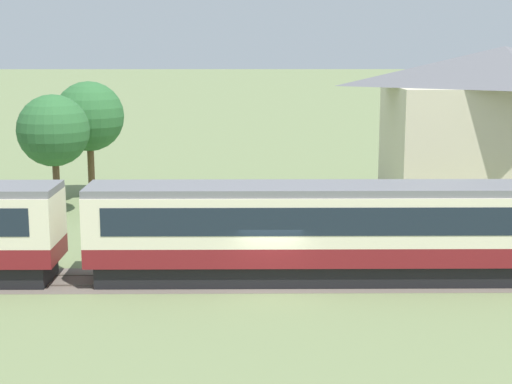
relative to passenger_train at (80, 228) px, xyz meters
name	(u,v)px	position (x,y,z in m)	size (l,w,h in m)	color
ground_plane	(271,290)	(7.80, -1.29, -2.23)	(600.00, 600.00, 0.00)	#707F51
passenger_train	(80,228)	(0.00, 0.00, 0.00)	(82.15, 2.97, 4.02)	maroon
railway_track	(262,280)	(7.46, 0.00, -2.22)	(139.84, 3.60, 0.04)	#665B51
station_house_grey_roof	(501,126)	(21.77, 14.53, 2.70)	(13.93, 8.94, 9.57)	beige
yard_tree_0	(89,117)	(-3.16, 18.33, 2.94)	(4.41, 4.41, 7.41)	brown
yard_tree_1	(53,131)	(-4.08, 12.77, 2.65)	(4.07, 4.07, 6.93)	brown
yard_tree_2	(54,132)	(-4.93, 16.47, 2.18)	(3.78, 3.78, 6.32)	brown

